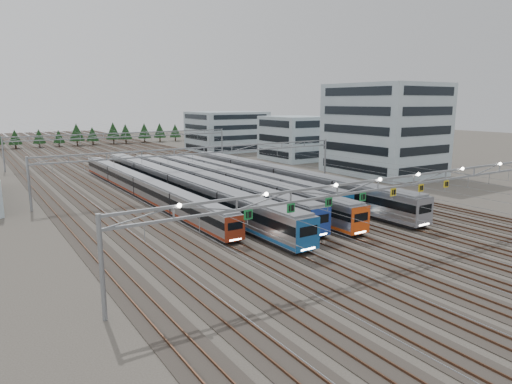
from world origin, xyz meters
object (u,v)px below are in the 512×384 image
train_a (141,186)px  train_e (244,178)px  gantry_near (378,187)px  gantry_mid (204,155)px  depot_bldg_mid (295,138)px  depot_bldg_north (227,131)px  train_f (281,178)px  train_c (202,183)px  gantry_far (126,138)px  depot_bldg_south (384,129)px  train_b (177,185)px  train_d (234,183)px

train_a → train_e: size_ratio=1.18×
gantry_near → gantry_mid: 40.12m
train_a → train_e: (18.00, -3.21, 0.15)m
depot_bldg_mid → depot_bldg_north: 30.77m
train_f → train_c: bearing=164.4°
gantry_far → train_a: bearing=-104.3°
train_c → depot_bldg_mid: bearing=35.7°
train_c → train_a: bearing=152.5°
train_a → gantry_far: (11.25, 44.01, 4.47)m
train_c → gantry_mid: bearing=58.7°
train_c → gantry_near: bearing=-86.5°
gantry_mid → depot_bldg_south: 42.75m
train_a → depot_bldg_mid: 58.46m
depot_bldg_north → train_b: bearing=-125.4°
train_f → depot_bldg_north: size_ratio=2.74×
train_a → depot_bldg_north: bearing=49.8°
train_c → gantry_mid: size_ratio=1.08×
train_e → gantry_mid: size_ratio=0.94×
train_a → gantry_far: gantry_far is taller
train_d → train_e: (4.50, 4.15, -0.10)m
train_b → train_d: bearing=-18.1°
train_b → depot_bldg_mid: bearing=32.8°
train_f → depot_bldg_north: (25.48, 65.18, 3.92)m
train_c → train_e: 9.12m
train_e → gantry_far: gantry_far is taller
train_b → depot_bldg_mid: depot_bldg_mid is taller
depot_bldg_mid → train_f: bearing=-130.5°
gantry_mid → train_f: bearing=-33.5°
train_e → gantry_far: (-6.75, 47.22, 4.32)m
train_c → train_f: train_f is taller
gantry_mid → gantry_near: bearing=-90.1°
train_a → train_d: size_ratio=1.06×
gantry_far → train_f: bearing=-77.9°
gantry_mid → depot_bldg_mid: depot_bldg_mid is taller
gantry_near → train_e: bearing=79.8°
train_b → gantry_far: size_ratio=1.20×
depot_bldg_south → gantry_mid: bearing=176.5°
gantry_near → train_b: bearing=100.4°
train_a → train_d: train_d is taller
train_a → gantry_far: 45.64m
train_a → gantry_mid: (11.25, -0.99, 4.47)m
gantry_near → gantry_far: bearing=90.0°
train_b → train_e: train_b is taller
train_d → gantry_mid: bearing=109.5°
train_b → gantry_mid: size_ratio=1.20×
train_c → train_f: 14.01m
train_c → train_d: bearing=-30.7°
train_d → gantry_near: 34.18m
train_e → gantry_near: 38.83m
train_c → train_e: size_ratio=1.15×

